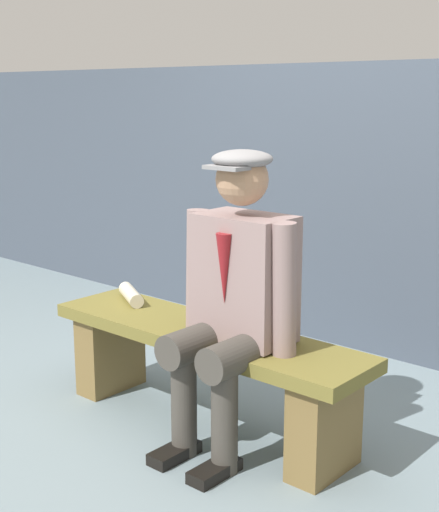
# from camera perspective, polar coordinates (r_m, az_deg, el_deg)

# --- Properties ---
(ground_plane) EXTENTS (30.00, 30.00, 0.00)m
(ground_plane) POSITION_cam_1_polar(r_m,az_deg,el_deg) (3.48, -1.19, -13.10)
(ground_plane) COLOR slate
(bench) EXTENTS (1.63, 0.41, 0.47)m
(bench) POSITION_cam_1_polar(r_m,az_deg,el_deg) (3.35, -1.22, -8.19)
(bench) COLOR brown
(bench) RESTS_ON ground
(seated_man) EXTENTS (0.58, 0.57, 1.29)m
(seated_man) POSITION_cam_1_polar(r_m,az_deg,el_deg) (3.04, 1.24, -2.72)
(seated_man) COLOR gray
(seated_man) RESTS_ON ground
(rolled_magazine) EXTENTS (0.27, 0.20, 0.07)m
(rolled_magazine) POSITION_cam_1_polar(r_m,az_deg,el_deg) (3.73, -6.96, -3.04)
(rolled_magazine) COLOR beige
(rolled_magazine) RESTS_ON bench
(stadium_wall) EXTENTS (12.00, 0.24, 1.69)m
(stadium_wall) POSITION_cam_1_polar(r_m,az_deg,el_deg) (4.39, 11.82, 3.65)
(stadium_wall) COLOR #414A58
(stadium_wall) RESTS_ON ground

